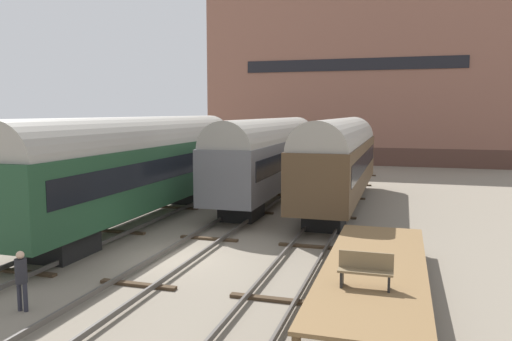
# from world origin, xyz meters

# --- Properties ---
(ground_plane) EXTENTS (200.00, 200.00, 0.00)m
(ground_plane) POSITION_xyz_m (0.00, 0.00, 0.00)
(ground_plane) COLOR slate
(track_left) EXTENTS (2.60, 60.00, 0.26)m
(track_left) POSITION_xyz_m (-4.40, 0.00, 0.14)
(track_left) COLOR #4C4742
(track_left) RESTS_ON ground
(track_middle) EXTENTS (2.60, 60.00, 0.26)m
(track_middle) POSITION_xyz_m (0.00, 0.00, 0.14)
(track_middle) COLOR #4C4742
(track_middle) RESTS_ON ground
(track_right) EXTENTS (2.60, 60.00, 0.26)m
(track_right) POSITION_xyz_m (4.40, 0.00, 0.14)
(track_right) COLOR #4C4742
(track_right) RESTS_ON ground
(train_car_green) EXTENTS (2.93, 18.72, 5.23)m
(train_car_green) POSITION_xyz_m (-4.40, 5.20, 2.99)
(train_car_green) COLOR black
(train_car_green) RESTS_ON ground
(train_car_grey) EXTENTS (2.85, 16.72, 5.07)m
(train_car_grey) POSITION_xyz_m (0.00, 12.96, 2.90)
(train_car_grey) COLOR black
(train_car_grey) RESTS_ON ground
(train_car_brown) EXTENTS (2.90, 16.68, 5.11)m
(train_car_brown) POSITION_xyz_m (4.40, 12.15, 2.92)
(train_car_brown) COLOR black
(train_car_brown) RESTS_ON ground
(station_platform) EXTENTS (2.95, 10.26, 0.95)m
(station_platform) POSITION_xyz_m (7.19, -1.76, 0.87)
(station_platform) COLOR brown
(station_platform) RESTS_ON ground
(bench) EXTENTS (1.40, 0.40, 0.91)m
(bench) POSITION_xyz_m (7.05, -3.74, 1.44)
(bench) COLOR brown
(bench) RESTS_ON station_platform
(person_worker) EXTENTS (0.32, 0.32, 1.70)m
(person_worker) POSITION_xyz_m (-2.03, -5.67, 1.02)
(person_worker) COLOR #282833
(person_worker) RESTS_ON ground
(warehouse_building) EXTENTS (31.48, 12.05, 18.60)m
(warehouse_building) POSITION_xyz_m (2.61, 41.40, 9.30)
(warehouse_building) COLOR #4F342A
(warehouse_building) RESTS_ON ground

